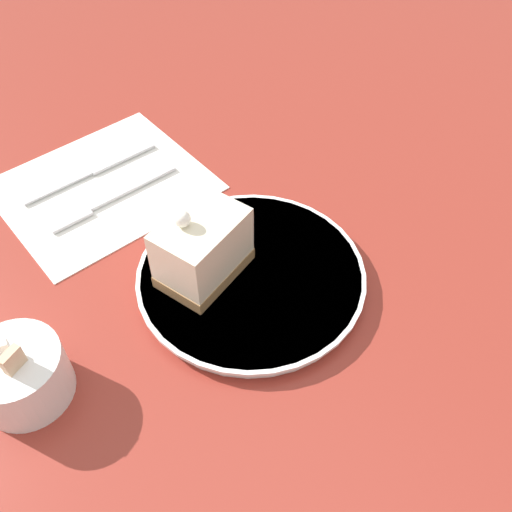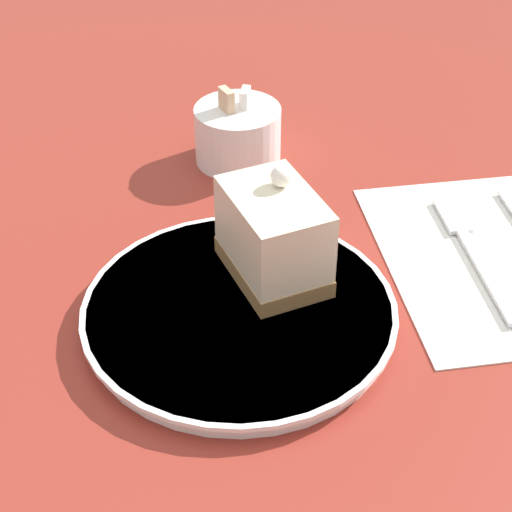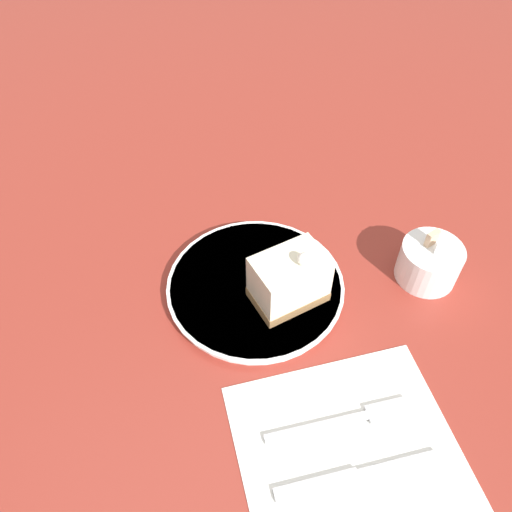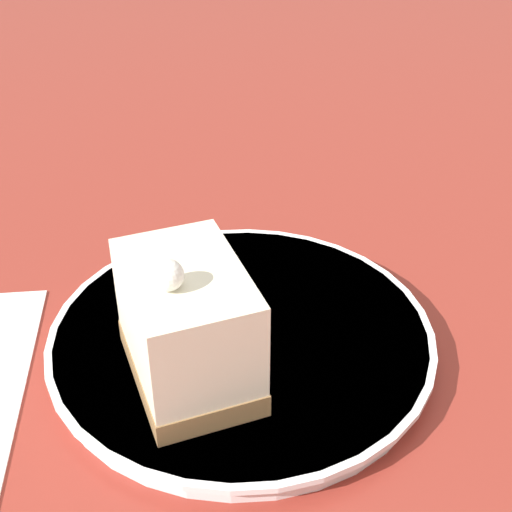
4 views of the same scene
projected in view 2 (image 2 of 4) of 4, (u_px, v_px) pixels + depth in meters
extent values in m
plane|color=maroon|center=(193.00, 346.00, 0.65)|extent=(4.00, 4.00, 0.00)
cylinder|color=white|center=(239.00, 314.00, 0.67)|extent=(0.24, 0.24, 0.02)
cylinder|color=white|center=(239.00, 309.00, 0.67)|extent=(0.25, 0.25, 0.00)
cube|color=olive|center=(273.00, 266.00, 0.69)|extent=(0.08, 0.11, 0.01)
cube|color=#EFE5C6|center=(274.00, 229.00, 0.67)|extent=(0.08, 0.10, 0.06)
sphere|color=white|center=(281.00, 176.00, 0.66)|extent=(0.02, 0.02, 0.02)
cube|color=white|center=(508.00, 256.00, 0.74)|extent=(0.23, 0.26, 0.00)
cube|color=silver|center=(487.00, 276.00, 0.71)|extent=(0.02, 0.12, 0.00)
cube|color=silver|center=(452.00, 216.00, 0.78)|extent=(0.03, 0.05, 0.00)
cylinder|color=white|center=(238.00, 135.00, 0.85)|extent=(0.09, 0.09, 0.06)
cube|color=#D8B28C|center=(226.00, 101.00, 0.83)|extent=(0.01, 0.02, 0.02)
cube|color=white|center=(245.00, 99.00, 0.83)|extent=(0.02, 0.02, 0.02)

